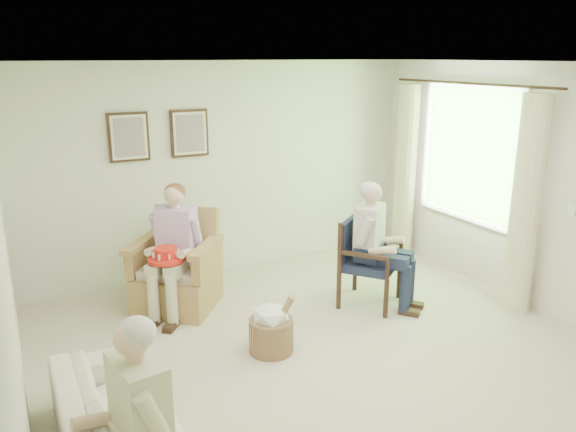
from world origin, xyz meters
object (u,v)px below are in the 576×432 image
object	(u,v)px
wood_armchair	(366,257)
hatbox	(271,328)
person_dark	(376,237)
red_hat	(166,256)
person_wicker	(177,241)
person_sofa	(135,415)
sofa	(124,431)
wicker_armchair	(176,277)

from	to	relation	value
wood_armchair	hatbox	bearing A→B (deg)	162.71
person_dark	red_hat	distance (m)	2.20
person_wicker	wood_armchair	bearing A→B (deg)	19.97
wood_armchair	person_dark	bearing A→B (deg)	-127.98
hatbox	person_sofa	bearing A→B (deg)	-137.54
sofa	person_dark	bearing A→B (deg)	-65.83
person_wicker	hatbox	bearing A→B (deg)	-28.30
wicker_armchair	person_dark	distance (m)	2.20
wood_armchair	person_dark	xyz separation A→B (m)	(0.00, -0.16, 0.27)
person_dark	hatbox	size ratio (longest dim) A/B	2.22
wicker_armchair	person_wicker	distance (m)	0.48
wicker_armchair	hatbox	xyz separation A→B (m)	(0.50, -1.36, -0.10)
person_dark	hatbox	bearing A→B (deg)	157.01
wicker_armchair	person_wicker	size ratio (longest dim) A/B	0.78
sofa	hatbox	bearing A→B (deg)	-58.30
person_sofa	sofa	bearing A→B (deg)	170.97
sofa	person_dark	size ratio (longest dim) A/B	1.42
person_sofa	red_hat	world-z (taller)	person_sofa
sofa	red_hat	xyz separation A→B (m)	(0.86, 2.02, 0.42)
wicker_armchair	sofa	world-z (taller)	wicker_armchair
wicker_armchair	person_sofa	size ratio (longest dim) A/B	0.86
red_hat	sofa	bearing A→B (deg)	-113.18
person_sofa	hatbox	size ratio (longest dim) A/B	2.03
wicker_armchair	person_dark	bearing A→B (deg)	12.52
person_dark	sofa	bearing A→B (deg)	166.18
sofa	person_wicker	size ratio (longest dim) A/B	1.41
sofa	red_hat	distance (m)	2.23
person_wicker	person_sofa	world-z (taller)	person_wicker
person_wicker	person_sofa	xyz separation A→B (m)	(-1.03, -2.62, -0.10)
person_dark	red_hat	world-z (taller)	person_dark
sofa	person_wicker	xyz separation A→B (m)	(1.03, 2.16, 0.52)
sofa	person_sofa	xyz separation A→B (m)	(-0.00, -0.45, 0.41)
person_dark	person_sofa	distance (m)	3.45
wood_armchair	red_hat	world-z (taller)	wood_armchair
hatbox	person_wicker	bearing A→B (deg)	112.24
red_hat	person_sofa	bearing A→B (deg)	-109.26
person_dark	person_sofa	bearing A→B (deg)	173.09
wood_armchair	person_wicker	world-z (taller)	person_wicker
sofa	wicker_armchair	bearing A→B (deg)	-24.08
sofa	hatbox	world-z (taller)	hatbox
person_dark	wicker_armchair	bearing A→B (deg)	115.09
person_sofa	hatbox	bearing A→B (deg)	123.43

